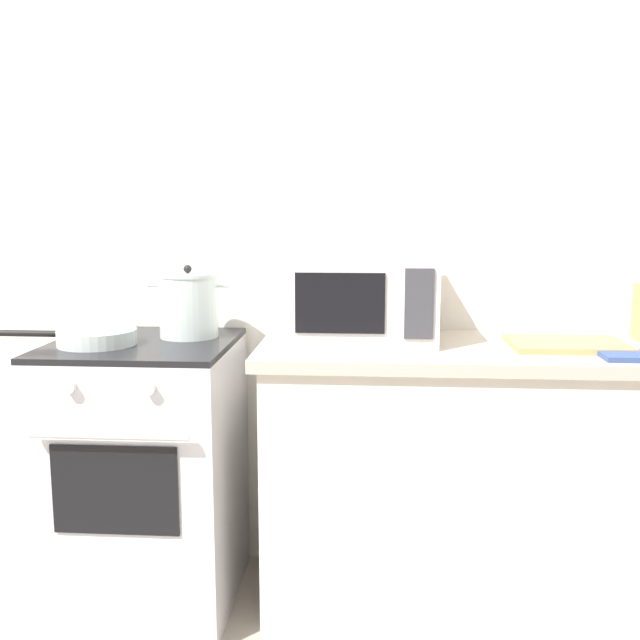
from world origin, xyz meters
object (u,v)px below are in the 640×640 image
Objects in this scene: stock_pot at (189,305)px; cutting_board at (567,344)px; stove at (147,472)px; frying_pan at (95,337)px; oven_mitt at (631,356)px; microwave at (360,296)px.

stock_pot is 0.81× the size of cutting_board.
frying_pan is (-0.13, -0.07, 0.48)m from stove.
frying_pan is 1.68m from oven_mitt.
microwave is 1.39× the size of cutting_board.
oven_mitt is (1.54, -0.16, 0.47)m from stove.
frying_pan is 1.26× the size of cutting_board.
stove is 1.84× the size of microwave.
cutting_board is (0.67, -0.08, -0.14)m from microwave.
cutting_board is 2.00× the size of oven_mitt.
stock_pot is at bearing 177.91° from microwave.
stove is 1.62m from oven_mitt.
cutting_board is (1.39, 0.00, 0.47)m from stove.
stove is at bearing -143.71° from stock_pot.
stove is 2.03× the size of frying_pan.
stock_pot is at bearing 175.47° from cutting_board.
stock_pot is at bearing 31.70° from frying_pan.
stock_pot is at bearing 36.29° from stove.
stove is at bearing -179.95° from cutting_board.
microwave reaches higher than stove.
frying_pan is at bearing -170.43° from microwave.
frying_pan is (-0.27, -0.17, -0.09)m from stock_pot.
frying_pan is 0.88m from microwave.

